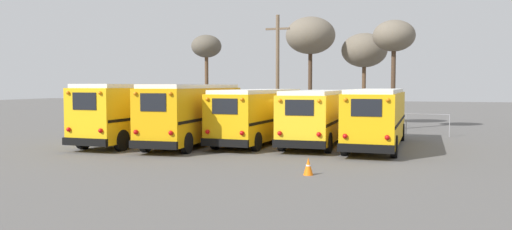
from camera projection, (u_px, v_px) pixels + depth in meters
name	position (u px, v px, depth m)	size (l,w,h in m)	color
ground_plane	(256.00, 144.00, 27.57)	(160.00, 160.00, 0.00)	#5B5956
school_bus_0	(143.00, 111.00, 28.46)	(2.76, 10.42, 3.31)	yellow
school_bus_1	(194.00, 112.00, 27.47)	(2.89, 10.36, 3.29)	#E5A00C
school_bus_2	(259.00, 114.00, 28.05)	(2.93, 9.72, 3.01)	#EAAA0F
school_bus_3	(317.00, 115.00, 27.41)	(2.64, 9.59, 2.96)	yellow
school_bus_4	(377.00, 116.00, 25.99)	(2.67, 10.07, 3.05)	#EAAA0F
utility_pole	(278.00, 70.00, 36.36)	(1.80, 0.26, 8.35)	brown
bare_tree_0	(310.00, 36.00, 39.97)	(3.97, 3.97, 8.74)	#473323
bare_tree_1	(364.00, 51.00, 40.74)	(3.71, 3.71, 7.51)	brown
bare_tree_2	(394.00, 37.00, 36.31)	(3.05, 3.05, 8.00)	#473323
bare_tree_3	(206.00, 48.00, 41.18)	(2.49, 2.49, 7.42)	brown
fence_line	(288.00, 118.00, 34.51)	(21.01, 0.06, 1.42)	#939399
traffic_cone	(308.00, 166.00, 18.00)	(0.36, 0.36, 0.64)	orange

